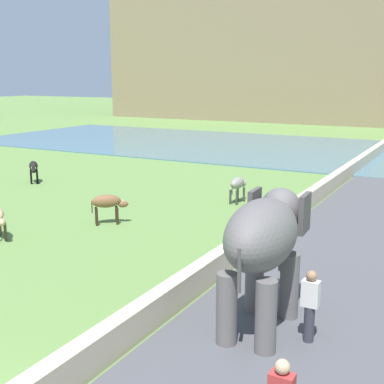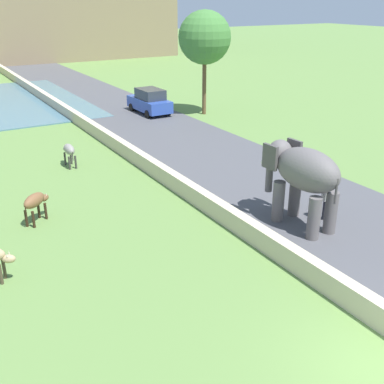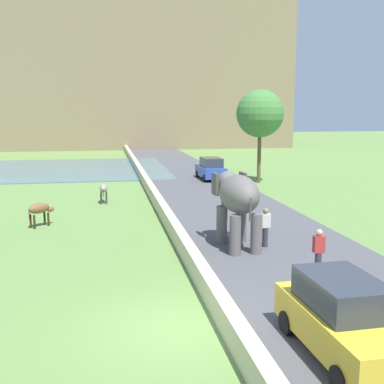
{
  "view_description": "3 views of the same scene",
  "coord_description": "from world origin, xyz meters",
  "px_view_note": "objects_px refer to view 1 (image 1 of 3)",
  "views": [
    {
      "loc": [
        7.17,
        -3.56,
        5.51
      ],
      "look_at": [
        -0.38,
        10.41,
        1.99
      ],
      "focal_mm": 48.94,
      "sensor_mm": 36.0,
      "label": 1
    },
    {
      "loc": [
        -7.92,
        -4.82,
        7.81
      ],
      "look_at": [
        0.23,
        8.98,
        1.18
      ],
      "focal_mm": 44.27,
      "sensor_mm": 36.0,
      "label": 2
    },
    {
      "loc": [
        -1.66,
        -11.27,
        5.42
      ],
      "look_at": [
        2.47,
        11.44,
        1.52
      ],
      "focal_mm": 44.77,
      "sensor_mm": 36.0,
      "label": 3
    }
  ],
  "objects_px": {
    "cow_black": "(34,167)",
    "elephant": "(264,241)",
    "person_beside_elephant": "(310,305)",
    "cow_brown": "(108,203)",
    "cow_grey": "(238,184)"
  },
  "relations": [
    {
      "from": "elephant",
      "to": "person_beside_elephant",
      "type": "xyz_separation_m",
      "value": [
        1.12,
        -0.23,
        -1.16
      ]
    },
    {
      "from": "person_beside_elephant",
      "to": "cow_grey",
      "type": "bearing_deg",
      "value": 120.26
    },
    {
      "from": "person_beside_elephant",
      "to": "cow_grey",
      "type": "distance_m",
      "value": 12.62
    },
    {
      "from": "cow_grey",
      "to": "cow_brown",
      "type": "bearing_deg",
      "value": -118.16
    },
    {
      "from": "cow_black",
      "to": "cow_grey",
      "type": "bearing_deg",
      "value": 5.11
    },
    {
      "from": "person_beside_elephant",
      "to": "cow_brown",
      "type": "bearing_deg",
      "value": 150.04
    },
    {
      "from": "elephant",
      "to": "cow_brown",
      "type": "relative_size",
      "value": 2.78
    },
    {
      "from": "person_beside_elephant",
      "to": "cow_grey",
      "type": "height_order",
      "value": "person_beside_elephant"
    },
    {
      "from": "elephant",
      "to": "cow_grey",
      "type": "relative_size",
      "value": 2.51
    },
    {
      "from": "person_beside_elephant",
      "to": "cow_brown",
      "type": "xyz_separation_m",
      "value": [
        -9.32,
        5.37,
        -0.04
      ]
    },
    {
      "from": "person_beside_elephant",
      "to": "cow_grey",
      "type": "xyz_separation_m",
      "value": [
        -6.36,
        10.9,
        -0.04
      ]
    },
    {
      "from": "cow_black",
      "to": "elephant",
      "type": "bearing_deg",
      "value": -30.34
    },
    {
      "from": "cow_grey",
      "to": "cow_brown",
      "type": "relative_size",
      "value": 1.11
    },
    {
      "from": "elephant",
      "to": "cow_brown",
      "type": "distance_m",
      "value": 9.75
    },
    {
      "from": "cow_grey",
      "to": "cow_black",
      "type": "relative_size",
      "value": 1.14
    }
  ]
}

